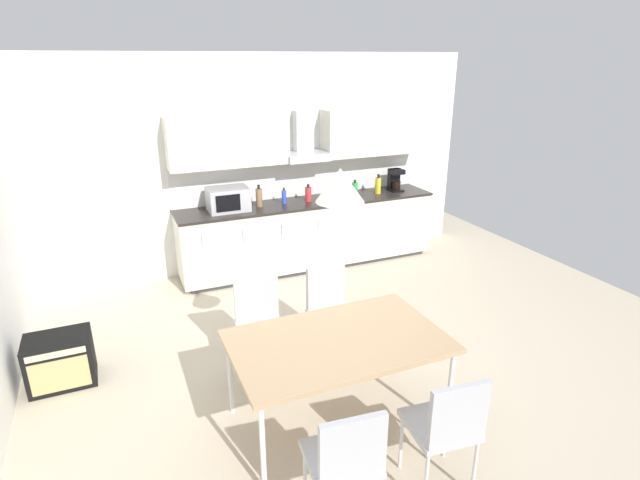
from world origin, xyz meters
name	(u,v)px	position (x,y,z in m)	size (l,w,h in m)	color
ground_plane	(331,364)	(0.00, 0.00, -0.01)	(7.70, 7.53, 0.02)	beige
wall_back	(247,165)	(0.00, 2.56, 1.34)	(6.16, 0.10, 2.69)	white
kitchen_counter	(309,233)	(0.70, 2.21, 0.45)	(3.39, 0.63, 0.89)	#333333
backsplash_tile	(301,178)	(0.70, 2.50, 1.12)	(3.37, 0.02, 0.46)	silver
upper_wall_cabinets	(304,136)	(0.70, 2.34, 1.69)	(3.37, 0.40, 0.61)	beige
microwave	(228,199)	(-0.35, 2.21, 1.03)	(0.48, 0.35, 0.28)	#ADADB2
coffee_maker	(395,180)	(1.99, 2.23, 1.04)	(0.18, 0.19, 0.30)	black
bottle_blue	(284,197)	(0.37, 2.23, 0.97)	(0.06, 0.06, 0.20)	blue
bottle_yellow	(378,185)	(1.69, 2.18, 1.00)	(0.08, 0.08, 0.26)	yellow
bottle_brown	(259,197)	(0.04, 2.23, 1.00)	(0.08, 0.08, 0.27)	brown
bottle_green	(355,189)	(1.37, 2.24, 0.97)	(0.08, 0.08, 0.20)	green
bottle_red	(308,194)	(0.69, 2.21, 0.98)	(0.08, 0.08, 0.22)	red
dining_table	(338,344)	(-0.28, -0.71, 0.68)	(1.54, 0.95, 0.72)	tan
chair_near_right	(448,423)	(0.06, -1.57, 0.53)	(0.44, 0.44, 0.87)	#B2B2B7
chair_far_left	(259,318)	(-0.61, 0.14, 0.53)	(0.44, 0.44, 0.87)	#B2B2B7
chair_near_left	(346,457)	(-0.63, -1.57, 0.53)	(0.44, 0.44, 0.87)	#B2B2B7
chair_far_right	(331,303)	(0.06, 0.15, 0.53)	(0.43, 0.43, 0.87)	#B2B2B7
guitar_amp	(60,360)	(-2.22, 0.66, 0.22)	(0.52, 0.37, 0.44)	black
pendant_lamp	(340,185)	(-0.28, -0.71, 1.86)	(0.32, 0.32, 0.22)	silver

